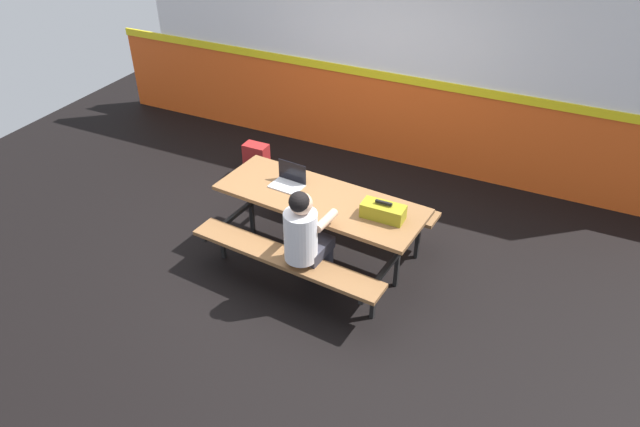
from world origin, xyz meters
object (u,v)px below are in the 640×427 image
(toolbox_grey, at_px, (383,211))
(backpack_dark, at_px, (257,160))
(picnic_table_main, at_px, (320,211))
(student_nearer, at_px, (305,235))
(laptop_silver, at_px, (289,181))

(toolbox_grey, distance_m, backpack_dark, 2.49)
(picnic_table_main, xyz_separation_m, toolbox_grey, (0.67, -0.06, 0.23))
(student_nearer, relative_size, laptop_silver, 3.57)
(picnic_table_main, height_order, backpack_dark, picnic_table_main)
(picnic_table_main, xyz_separation_m, student_nearer, (0.13, -0.57, 0.13))
(picnic_table_main, relative_size, toolbox_grey, 5.32)
(backpack_dark, bearing_deg, toolbox_grey, -29.87)
(student_nearer, height_order, laptop_silver, student_nearer)
(student_nearer, distance_m, backpack_dark, 2.37)
(laptop_silver, bearing_deg, picnic_table_main, -10.51)
(student_nearer, bearing_deg, toolbox_grey, 43.63)
(student_nearer, xyz_separation_m, laptop_silver, (-0.51, 0.64, 0.08))
(toolbox_grey, bearing_deg, student_nearer, -136.37)
(laptop_silver, height_order, backpack_dark, laptop_silver)
(laptop_silver, distance_m, backpack_dark, 1.61)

